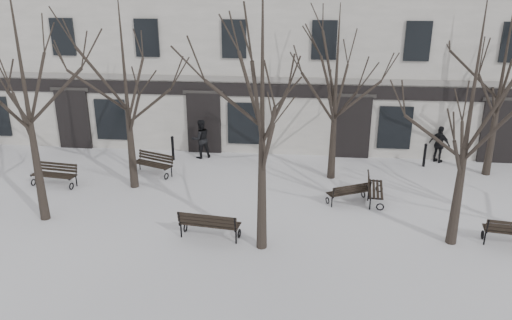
# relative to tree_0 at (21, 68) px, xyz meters

# --- Properties ---
(ground) EXTENTS (100.00, 100.00, 0.00)m
(ground) POSITION_rel_tree_0_xyz_m (7.66, -0.32, -5.30)
(ground) COLOR white
(ground) RESTS_ON ground
(building) EXTENTS (40.40, 10.20, 11.40)m
(building) POSITION_rel_tree_0_xyz_m (7.66, 12.64, 0.22)
(building) COLOR silver
(building) RESTS_ON ground
(tree_0) EXTENTS (5.93, 5.93, 8.47)m
(tree_0) POSITION_rel_tree_0_xyz_m (0.00, 0.00, 0.00)
(tree_0) COLOR black
(tree_0) RESTS_ON ground
(tree_1) EXTENTS (5.86, 5.86, 8.37)m
(tree_1) POSITION_rel_tree_0_xyz_m (7.75, -1.16, -0.06)
(tree_1) COLOR black
(tree_1) RESTS_ON ground
(tree_2) EXTENTS (5.30, 5.30, 7.57)m
(tree_2) POSITION_rel_tree_0_xyz_m (13.75, -0.25, -0.57)
(tree_2) COLOR black
(tree_2) RESTS_ON ground
(tree_4) EXTENTS (5.44, 5.44, 7.77)m
(tree_4) POSITION_rel_tree_0_xyz_m (2.17, 3.10, -0.44)
(tree_4) COLOR black
(tree_4) RESTS_ON ground
(tree_5) EXTENTS (4.97, 4.97, 7.10)m
(tree_5) POSITION_rel_tree_0_xyz_m (10.13, 4.94, -0.86)
(tree_5) COLOR black
(tree_5) RESTS_ON ground
(tree_6) EXTENTS (5.61, 5.61, 8.01)m
(tree_6) POSITION_rel_tree_0_xyz_m (16.79, 6.01, -0.29)
(tree_6) COLOR black
(tree_6) RESTS_ON ground
(bench_0) EXTENTS (1.89, 0.89, 0.92)m
(bench_0) POSITION_rel_tree_0_xyz_m (-1.07, 2.91, -4.79)
(bench_0) COLOR black
(bench_0) RESTS_ON ground
(bench_1) EXTENTS (2.02, 0.94, 0.98)m
(bench_1) POSITION_rel_tree_0_xyz_m (6.02, -0.80, -4.76)
(bench_1) COLOR black
(bench_1) RESTS_ON ground
(bench_3) EXTENTS (1.92, 1.29, 0.92)m
(bench_3) POSITION_rel_tree_0_xyz_m (2.54, 4.54, -4.79)
(bench_3) COLOR black
(bench_3) RESTS_ON ground
(bench_4) EXTENTS (1.71, 1.26, 0.83)m
(bench_4) POSITION_rel_tree_0_xyz_m (10.70, 2.44, -4.85)
(bench_4) COLOR black
(bench_4) RESTS_ON ground
(bench_5) EXTENTS (0.84, 1.86, 0.91)m
(bench_5) POSITION_rel_tree_0_xyz_m (11.63, 2.78, -4.80)
(bench_5) COLOR black
(bench_5) RESTS_ON ground
(bollard_a) EXTENTS (0.15, 0.15, 1.16)m
(bollard_a) POSITION_rel_tree_0_xyz_m (2.92, 6.35, -4.67)
(bollard_a) COLOR black
(bollard_a) RESTS_ON ground
(bollard_b) EXTENTS (0.14, 0.14, 1.08)m
(bollard_b) POSITION_rel_tree_0_xyz_m (14.31, 6.70, -4.72)
(bollard_b) COLOR black
(bollard_b) RESTS_ON ground
(pedestrian_b) EXTENTS (1.13, 1.06, 1.84)m
(pedestrian_b) POSITION_rel_tree_0_xyz_m (4.14, 6.82, -5.30)
(pedestrian_b) COLOR black
(pedestrian_b) RESTS_ON ground
(pedestrian_c) EXTENTS (1.02, 0.98, 1.70)m
(pedestrian_c) POSITION_rel_tree_0_xyz_m (15.07, 7.34, -5.30)
(pedestrian_c) COLOR black
(pedestrian_c) RESTS_ON ground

